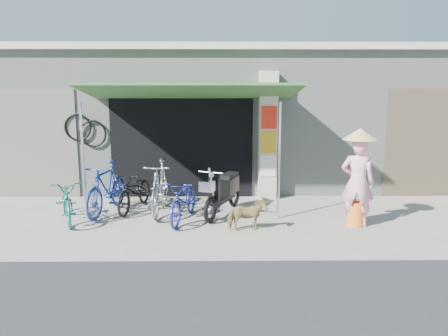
{
  "coord_description": "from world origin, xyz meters",
  "views": [
    {
      "loc": [
        -0.3,
        -7.83,
        2.63
      ],
      "look_at": [
        -0.2,
        1.0,
        1.0
      ],
      "focal_mm": 35.0,
      "sensor_mm": 36.0,
      "label": 1
    }
  ],
  "objects_px": {
    "street_dog": "(247,215)",
    "moped": "(224,192)",
    "bike_silver": "(160,187)",
    "nun": "(358,179)",
    "bike_blue": "(107,188)",
    "bike_teal": "(67,200)",
    "bike_navy": "(184,200)",
    "bike_black": "(135,191)"
  },
  "relations": [
    {
      "from": "bike_teal",
      "to": "bike_silver",
      "type": "distance_m",
      "value": 1.87
    },
    {
      "from": "bike_teal",
      "to": "bike_navy",
      "type": "relative_size",
      "value": 1.01
    },
    {
      "from": "bike_blue",
      "to": "moped",
      "type": "relative_size",
      "value": 1.06
    },
    {
      "from": "street_dog",
      "to": "nun",
      "type": "xyz_separation_m",
      "value": [
        2.12,
        0.31,
        0.62
      ]
    },
    {
      "from": "bike_blue",
      "to": "street_dog",
      "type": "relative_size",
      "value": 2.56
    },
    {
      "from": "bike_silver",
      "to": "bike_navy",
      "type": "distance_m",
      "value": 0.81
    },
    {
      "from": "bike_blue",
      "to": "bike_silver",
      "type": "distance_m",
      "value": 1.12
    },
    {
      "from": "street_dog",
      "to": "bike_silver",
      "type": "bearing_deg",
      "value": 46.11
    },
    {
      "from": "bike_blue",
      "to": "street_dog",
      "type": "xyz_separation_m",
      "value": [
        2.89,
        -1.17,
        -0.25
      ]
    },
    {
      "from": "bike_teal",
      "to": "moped",
      "type": "height_order",
      "value": "moped"
    },
    {
      "from": "bike_teal",
      "to": "bike_navy",
      "type": "bearing_deg",
      "value": -22.82
    },
    {
      "from": "bike_black",
      "to": "moped",
      "type": "relative_size",
      "value": 0.95
    },
    {
      "from": "bike_black",
      "to": "moped",
      "type": "distance_m",
      "value": 1.95
    },
    {
      "from": "bike_black",
      "to": "street_dog",
      "type": "bearing_deg",
      "value": -18.68
    },
    {
      "from": "bike_silver",
      "to": "nun",
      "type": "height_order",
      "value": "nun"
    },
    {
      "from": "street_dog",
      "to": "moped",
      "type": "height_order",
      "value": "moped"
    },
    {
      "from": "bike_teal",
      "to": "moped",
      "type": "relative_size",
      "value": 0.96
    },
    {
      "from": "bike_teal",
      "to": "bike_blue",
      "type": "bearing_deg",
      "value": 15.73
    },
    {
      "from": "bike_teal",
      "to": "street_dog",
      "type": "bearing_deg",
      "value": -32.88
    },
    {
      "from": "bike_teal",
      "to": "bike_navy",
      "type": "xyz_separation_m",
      "value": [
        2.33,
        -0.01,
        -0.0
      ]
    },
    {
      "from": "street_dog",
      "to": "moped",
      "type": "relative_size",
      "value": 0.41
    },
    {
      "from": "street_dog",
      "to": "bike_black",
      "type": "bearing_deg",
      "value": 49.32
    },
    {
      "from": "bike_teal",
      "to": "bike_blue",
      "type": "distance_m",
      "value": 0.85
    },
    {
      "from": "bike_silver",
      "to": "bike_teal",
      "type": "bearing_deg",
      "value": -160.14
    },
    {
      "from": "bike_silver",
      "to": "moped",
      "type": "distance_m",
      "value": 1.35
    },
    {
      "from": "nun",
      "to": "bike_blue",
      "type": "bearing_deg",
      "value": 11.86
    },
    {
      "from": "bike_blue",
      "to": "bike_navy",
      "type": "relative_size",
      "value": 1.11
    },
    {
      "from": "street_dog",
      "to": "moped",
      "type": "bearing_deg",
      "value": 11.12
    },
    {
      "from": "street_dog",
      "to": "bike_navy",
      "type": "bearing_deg",
      "value": 53.03
    },
    {
      "from": "bike_black",
      "to": "bike_blue",
      "type": "bearing_deg",
      "value": -141.65
    },
    {
      "from": "bike_black",
      "to": "street_dog",
      "type": "height_order",
      "value": "bike_black"
    },
    {
      "from": "bike_blue",
      "to": "bike_teal",
      "type": "bearing_deg",
      "value": -130.48
    },
    {
      "from": "bike_blue",
      "to": "street_dog",
      "type": "bearing_deg",
      "value": -10.79
    },
    {
      "from": "moped",
      "to": "nun",
      "type": "xyz_separation_m",
      "value": [
        2.54,
        -0.82,
        0.46
      ]
    },
    {
      "from": "bike_teal",
      "to": "bike_blue",
      "type": "xyz_separation_m",
      "value": [
        0.66,
        0.52,
        0.12
      ]
    },
    {
      "from": "bike_navy",
      "to": "nun",
      "type": "bearing_deg",
      "value": 6.21
    },
    {
      "from": "bike_black",
      "to": "moped",
      "type": "xyz_separation_m",
      "value": [
        1.93,
        -0.3,
        0.04
      ]
    },
    {
      "from": "bike_teal",
      "to": "street_dog",
      "type": "relative_size",
      "value": 2.31
    },
    {
      "from": "bike_navy",
      "to": "moped",
      "type": "distance_m",
      "value": 0.94
    },
    {
      "from": "bike_silver",
      "to": "moped",
      "type": "bearing_deg",
      "value": -1.6
    },
    {
      "from": "bike_navy",
      "to": "bike_blue",
      "type": "bearing_deg",
      "value": 174.15
    },
    {
      "from": "bike_blue",
      "to": "nun",
      "type": "xyz_separation_m",
      "value": [
        5.01,
        -0.86,
        0.38
      ]
    }
  ]
}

